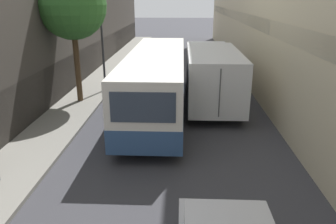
# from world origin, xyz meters

# --- Properties ---
(ground_plane) EXTENTS (150.00, 150.00, 0.00)m
(ground_plane) POSITION_xyz_m (0.00, 15.00, 0.00)
(ground_plane) COLOR #38383D
(sidewalk_left) EXTENTS (2.19, 60.00, 0.13)m
(sidewalk_left) POSITION_xyz_m (-4.86, 15.00, 0.07)
(sidewalk_left) COLOR gray
(sidewalk_left) RESTS_ON ground_plane
(building_left_shopfront) EXTENTS (2.40, 60.00, 5.21)m
(building_left_shopfront) POSITION_xyz_m (-7.06, 15.00, 2.37)
(building_left_shopfront) COLOR #423D38
(building_left_shopfront) RESTS_ON ground_plane
(bus) EXTENTS (2.48, 11.00, 2.83)m
(bus) POSITION_xyz_m (-0.79, 15.31, 1.52)
(bus) COLOR silver
(bus) RESTS_ON ground_plane
(box_truck) EXTENTS (2.47, 8.91, 2.74)m
(box_truck) POSITION_xyz_m (1.89, 17.43, 1.53)
(box_truck) COLOR silver
(box_truck) RESTS_ON ground_plane
(street_lamp) EXTENTS (0.36, 0.80, 6.53)m
(street_lamp) POSITION_xyz_m (-4.01, 18.54, 4.69)
(street_lamp) COLOR #38383D
(street_lamp) RESTS_ON sidewalk_left
(street_tree_left) EXTENTS (3.27, 3.27, 6.36)m
(street_tree_left) POSITION_xyz_m (-4.86, 16.51, 4.83)
(street_tree_left) COLOR #4C3823
(street_tree_left) RESTS_ON sidewalk_left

